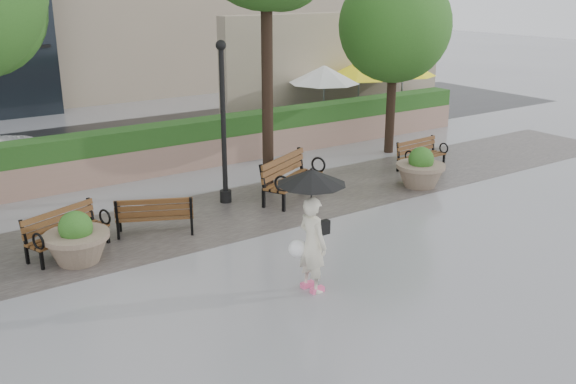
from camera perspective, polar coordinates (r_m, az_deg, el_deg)
ground at (r=12.11m, az=-1.48°, el=-6.64°), size 100.00×100.00×0.00m
cobble_strip at (r=14.53m, az=-7.91°, el=-2.44°), size 28.00×3.20×0.01m
hedge_wall at (r=17.85m, az=-13.79°, el=3.35°), size 24.00×0.80×1.35m
cafe_wall at (r=24.86m, az=4.50°, el=11.04°), size 10.00×0.60×4.00m
cafe_hedge at (r=23.13m, az=6.85°, el=6.53°), size 8.00×0.50×0.90m
asphalt_street at (r=21.70m, az=-17.47°, el=3.82°), size 40.00×7.00×0.00m
bench_1 at (r=13.28m, az=-18.95°, el=-4.14°), size 1.74×1.19×0.87m
bench_2 at (r=13.80m, az=-11.69°, el=-2.68°), size 1.69×1.24×0.85m
bench_3 at (r=15.68m, az=0.40°, el=0.48°), size 2.08×1.55×1.05m
bench_4 at (r=18.61m, az=11.75°, el=2.75°), size 1.58×0.71×0.83m
planter_left at (r=12.76m, az=-18.23°, el=-4.30°), size 1.22×1.22×1.03m
planter_right at (r=16.93m, az=11.69°, el=1.81°), size 1.26×1.26×1.06m
lamppost at (r=15.13m, az=-5.74°, el=5.14°), size 0.28×0.28×3.84m
tree_2 at (r=19.93m, az=9.63°, el=14.11°), size 3.44×3.34×5.51m
patio_umb_white at (r=22.72m, az=3.24°, el=10.36°), size 2.50×2.50×2.30m
patio_umb_yellow_a at (r=24.06m, az=6.35°, el=10.72°), size 2.50×2.50×2.30m
patio_umb_yellow_b at (r=25.10m, az=10.20°, el=10.86°), size 2.50×2.50×2.30m
pedestrian at (r=10.76m, az=2.12°, el=-2.35°), size 1.17×1.17×2.15m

